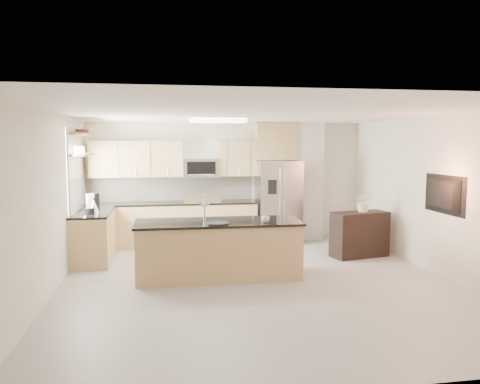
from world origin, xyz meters
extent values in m
plane|color=#B0ACA7|center=(0.00, 0.00, 0.00)|extent=(6.50, 6.50, 0.00)
cube|color=white|center=(0.00, 0.00, 2.60)|extent=(6.00, 6.50, 0.02)
cube|color=beige|center=(0.00, 3.25, 1.30)|extent=(6.00, 0.02, 2.60)
cube|color=beige|center=(0.00, -3.25, 1.30)|extent=(6.00, 0.02, 2.60)
cube|color=beige|center=(-3.00, 0.00, 1.30)|extent=(0.02, 6.50, 2.60)
cube|color=beige|center=(3.00, 0.00, 1.30)|extent=(0.02, 6.50, 2.60)
cube|color=tan|center=(-1.23, 2.92, 0.44)|extent=(3.55, 0.65, 0.88)
cube|color=black|center=(-1.23, 2.92, 0.90)|extent=(3.55, 0.66, 0.04)
cube|color=beige|center=(-1.23, 3.24, 1.18)|extent=(3.55, 0.02, 0.52)
cube|color=tan|center=(-2.67, 1.85, 0.44)|extent=(0.65, 1.50, 0.88)
cube|color=black|center=(-2.67, 1.85, 0.90)|extent=(0.66, 1.50, 0.04)
cube|color=black|center=(-0.60, 2.92, 0.45)|extent=(0.76, 0.64, 0.90)
cube|color=black|center=(-0.60, 2.92, 0.92)|extent=(0.76, 0.62, 0.03)
cube|color=#B0B0B2|center=(-0.60, 2.62, 1.03)|extent=(0.76, 0.04, 0.22)
cube|color=tan|center=(-1.94, 3.08, 1.83)|extent=(1.92, 0.33, 0.75)
cube|color=tan|center=(0.19, 3.08, 1.83)|extent=(0.82, 0.33, 0.75)
cube|color=#B0B0B2|center=(-0.60, 3.05, 1.63)|extent=(0.76, 0.40, 0.40)
cube|color=black|center=(-0.60, 2.85, 1.63)|extent=(0.60, 0.02, 0.28)
cube|color=#B0B0B2|center=(1.06, 2.88, 0.89)|extent=(0.92, 0.75, 1.78)
cube|color=#97979A|center=(1.06, 2.50, 0.89)|extent=(0.02, 0.01, 1.69)
cube|color=black|center=(0.84, 2.48, 1.25)|extent=(0.18, 0.03, 0.30)
cube|color=beige|center=(1.82, 3.10, 1.30)|extent=(0.60, 0.30, 2.60)
cube|color=white|center=(-2.98, 1.85, 1.65)|extent=(0.03, 1.05, 1.55)
cube|color=silver|center=(-2.97, 1.85, 1.65)|extent=(0.03, 1.15, 1.65)
cube|color=brown|center=(-2.85, 1.95, 1.95)|extent=(0.30, 1.20, 0.04)
cube|color=brown|center=(-2.85, 1.95, 2.32)|extent=(0.30, 1.20, 0.04)
cube|color=white|center=(-0.40, 1.60, 2.56)|extent=(1.00, 0.50, 0.06)
cube|color=tan|center=(-0.54, 0.43, 0.44)|extent=(2.60, 0.93, 0.87)
cube|color=black|center=(-0.54, 0.43, 0.89)|extent=(2.66, 0.99, 0.04)
cube|color=black|center=(-0.74, 0.43, 0.88)|extent=(0.55, 0.40, 0.01)
cylinder|color=#B0B0B2|center=(-0.74, 0.65, 1.08)|extent=(0.03, 0.03, 0.34)
torus|color=#B0B0B2|center=(-0.74, 0.59, 1.23)|extent=(0.21, 0.03, 0.21)
cube|color=black|center=(2.28, 1.35, 0.43)|extent=(1.14, 0.66, 0.86)
imported|color=silver|center=(0.18, 0.18, 0.96)|extent=(0.15, 0.15, 0.10)
cylinder|color=black|center=(-0.59, 0.20, 0.92)|extent=(0.43, 0.43, 0.02)
cylinder|color=black|center=(-2.67, 1.51, 0.97)|extent=(0.15, 0.15, 0.11)
cylinder|color=silver|center=(-2.67, 1.51, 1.15)|extent=(0.12, 0.12, 0.25)
cone|color=#B0B0B2|center=(-2.62, 1.63, 1.04)|extent=(0.22, 0.22, 0.24)
cylinder|color=black|center=(-2.62, 1.63, 1.17)|extent=(0.04, 0.04, 0.04)
cube|color=black|center=(-2.69, 2.07, 1.07)|extent=(0.21, 0.24, 0.31)
cylinder|color=#B0B0B2|center=(-2.69, 2.01, 1.00)|extent=(0.10, 0.10, 0.11)
imported|color=#B0B0B2|center=(-2.85, 2.12, 2.39)|extent=(0.50, 0.50, 0.10)
imported|color=white|center=(2.34, 1.33, 1.16)|extent=(0.54, 0.47, 0.60)
imported|color=black|center=(2.91, -0.20, 1.35)|extent=(0.14, 1.08, 0.62)
camera|label=1|loc=(-1.42, -6.92, 2.16)|focal=35.00mm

